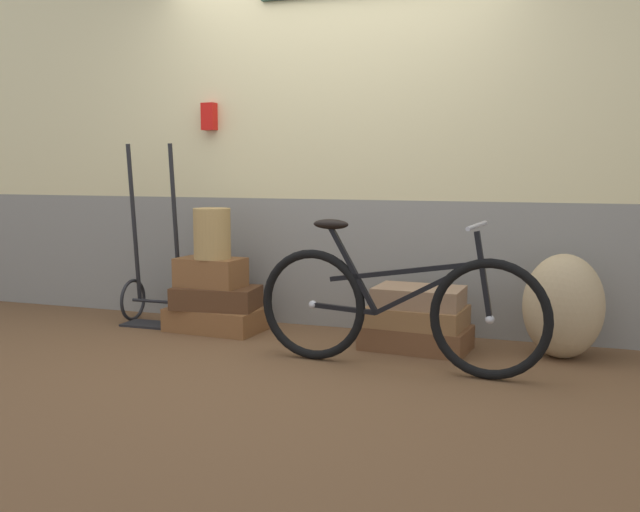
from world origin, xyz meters
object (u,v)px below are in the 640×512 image
at_px(suitcase_5, 419,297).
at_px(burlap_sack, 563,306).
at_px(suitcase_2, 211,272).
at_px(suitcase_4, 417,316).
at_px(suitcase_0, 215,319).
at_px(bicycle, 396,308).
at_px(suitcase_1, 216,297).
at_px(luggage_trolley, 155,284).
at_px(suitcase_3, 416,337).
at_px(wicker_basket, 212,234).

height_order(suitcase_5, burlap_sack, burlap_sack).
distance_m(suitcase_2, suitcase_4, 1.51).
distance_m(suitcase_0, bicycle, 1.56).
xyz_separation_m(suitcase_1, suitcase_5, (1.46, -0.03, 0.10)).
bearing_deg(bicycle, suitcase_2, 160.03).
xyz_separation_m(suitcase_1, luggage_trolley, (-0.55, 0.08, 0.05)).
bearing_deg(suitcase_1, suitcase_4, -7.30).
bearing_deg(suitcase_2, suitcase_1, -4.17).
distance_m(suitcase_4, burlap_sack, 0.89).
relative_size(suitcase_3, suitcase_5, 1.22).
relative_size(suitcase_0, suitcase_4, 1.11).
height_order(suitcase_3, bicycle, bicycle).
relative_size(wicker_basket, bicycle, 0.21).
height_order(suitcase_0, wicker_basket, wicker_basket).
distance_m(suitcase_0, suitcase_2, 0.34).
relative_size(suitcase_1, suitcase_5, 1.08).
distance_m(suitcase_1, luggage_trolley, 0.56).
bearing_deg(bicycle, suitcase_0, 159.70).
height_order(suitcase_2, luggage_trolley, luggage_trolley).
bearing_deg(bicycle, burlap_sack, 32.37).
relative_size(burlap_sack, bicycle, 0.37).
relative_size(suitcase_2, burlap_sack, 0.73).
relative_size(suitcase_1, suitcase_4, 0.98).
height_order(suitcase_0, suitcase_2, suitcase_2).
bearing_deg(wicker_basket, suitcase_1, 45.01).
height_order(luggage_trolley, bicycle, luggage_trolley).
bearing_deg(suitcase_2, bicycle, -15.30).
relative_size(suitcase_0, burlap_sack, 1.04).
xyz_separation_m(suitcase_0, luggage_trolley, (-0.54, 0.08, 0.21)).
height_order(burlap_sack, bicycle, bicycle).
xyz_separation_m(luggage_trolley, bicycle, (1.98, -0.61, 0.07)).
bearing_deg(suitcase_2, suitcase_0, 0.76).
height_order(suitcase_3, burlap_sack, burlap_sack).
bearing_deg(suitcase_0, suitcase_1, -16.23).
distance_m(suitcase_3, bicycle, 0.56).
xyz_separation_m(suitcase_0, suitcase_1, (0.01, -0.00, 0.16)).
bearing_deg(suitcase_1, suitcase_0, 153.68).
xyz_separation_m(suitcase_5, wicker_basket, (-1.48, 0.01, 0.36)).
bearing_deg(suitcase_4, suitcase_3, -121.16).
xyz_separation_m(suitcase_3, luggage_trolley, (-2.00, 0.12, 0.22)).
bearing_deg(suitcase_5, suitcase_4, -150.71).
height_order(suitcase_3, wicker_basket, wicker_basket).
xyz_separation_m(suitcase_1, bicycle, (1.43, -0.53, 0.12)).
distance_m(suitcase_3, luggage_trolley, 2.02).
bearing_deg(wicker_basket, bicycle, -19.52).
bearing_deg(suitcase_4, suitcase_0, -176.94).
height_order(suitcase_2, wicker_basket, wicker_basket).
bearing_deg(luggage_trolley, suitcase_4, -3.35).
height_order(suitcase_0, suitcase_4, suitcase_4).
bearing_deg(suitcase_1, suitcase_5, -7.11).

